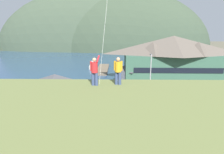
{
  "coord_description": "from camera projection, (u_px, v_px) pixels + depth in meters",
  "views": [
    {
      "loc": [
        0.21,
        -18.21,
        10.48
      ],
      "look_at": [
        -0.37,
        9.0,
        4.08
      ],
      "focal_mm": 28.55,
      "sensor_mm": 36.0,
      "label": 1
    }
  ],
  "objects": [
    {
      "name": "person_companion",
      "position": [
        118.0,
        70.0,
        11.16
      ],
      "size": [
        0.54,
        0.4,
        1.74
      ],
      "color": "#384770",
      "rests_on": "grassy_hill_foreground"
    },
    {
      "name": "bay_water",
      "position": [
        115.0,
        60.0,
        78.51
      ],
      "size": [
        360.0,
        84.0,
        0.03
      ],
      "primitive_type": "cube",
      "color": "navy",
      "rests_on": "ground"
    },
    {
      "name": "parked_car_mid_row_near",
      "position": [
        207.0,
        104.0,
        25.07
      ],
      "size": [
        4.35,
        2.36,
        1.82
      ],
      "color": "#236633",
      "rests_on": "parking_lot_pad"
    },
    {
      "name": "parked_car_back_row_right",
      "position": [
        171.0,
        99.0,
        26.78
      ],
      "size": [
        4.33,
        2.32,
        1.82
      ],
      "color": "slate",
      "rests_on": "parking_lot_pad"
    },
    {
      "name": "harbor_lodge",
      "position": [
        173.0,
        58.0,
        40.09
      ],
      "size": [
        22.77,
        10.19,
        10.36
      ],
      "color": "#38604C",
      "rests_on": "ground"
    },
    {
      "name": "parked_car_corner_spot",
      "position": [
        107.0,
        102.0,
        25.69
      ],
      "size": [
        4.23,
        2.11,
        1.82
      ],
      "color": "#B28923",
      "rests_on": "parking_lot_pad"
    },
    {
      "name": "parked_car_mid_row_center",
      "position": [
        142.0,
        103.0,
        25.23
      ],
      "size": [
        4.23,
        2.11,
        1.82
      ],
      "color": "red",
      "rests_on": "parking_lot_pad"
    },
    {
      "name": "parked_car_front_row_silver",
      "position": [
        176.0,
        121.0,
        19.97
      ],
      "size": [
        4.32,
        2.31,
        1.82
      ],
      "color": "navy",
      "rests_on": "parking_lot_pad"
    },
    {
      "name": "parked_car_front_row_red",
      "position": [
        23.0,
        100.0,
        26.67
      ],
      "size": [
        4.35,
        2.37,
        1.82
      ],
      "color": "black",
      "rests_on": "parking_lot_pad"
    },
    {
      "name": "parking_lot_pad",
      "position": [
        114.0,
        111.0,
        24.98
      ],
      "size": [
        40.0,
        20.0,
        0.1
      ],
      "primitive_type": "cube",
      "color": "gray",
      "rests_on": "ground"
    },
    {
      "name": "far_hill_east_peak",
      "position": [
        126.0,
        50.0,
        132.18
      ],
      "size": [
        120.85,
        58.02,
        82.03
      ],
      "primitive_type": "ellipsoid",
      "color": "#3D4C38",
      "rests_on": "ground"
    },
    {
      "name": "storage_shed_waterside",
      "position": [
        128.0,
        73.0,
        39.55
      ],
      "size": [
        5.52,
        5.54,
        4.41
      ],
      "color": "#474C56",
      "rests_on": "ground"
    },
    {
      "name": "wharf_dock",
      "position": [
        103.0,
        69.0,
        54.76
      ],
      "size": [
        3.2,
        15.76,
        0.7
      ],
      "color": "#70604C",
      "rests_on": "ground"
    },
    {
      "name": "person_kite_flyer",
      "position": [
        95.0,
        70.0,
        10.96
      ],
      "size": [
        0.58,
        0.63,
        1.86
      ],
      "color": "#384770",
      "rests_on": "grassy_hill_foreground"
    },
    {
      "name": "far_hill_west_ridge",
      "position": [
        97.0,
        50.0,
        130.61
      ],
      "size": [
        144.23,
        44.04,
        84.98
      ],
      "primitive_type": "ellipsoid",
      "color": "#42513D",
      "rests_on": "ground"
    },
    {
      "name": "parked_car_lone_by_shed",
      "position": [
        109.0,
        122.0,
        19.87
      ],
      "size": [
        4.33,
        2.31,
        1.82
      ],
      "color": "#B28923",
      "rests_on": "parking_lot_pad"
    },
    {
      "name": "parking_light_pole",
      "position": [
        150.0,
        73.0,
        29.28
      ],
      "size": [
        0.24,
        0.78,
        7.42
      ],
      "color": "#ADADB2",
      "rests_on": "parking_lot_pad"
    },
    {
      "name": "moored_boat_wharfside",
      "position": [
        93.0,
        65.0,
        58.95
      ],
      "size": [
        2.8,
        7.4,
        2.16
      ],
      "color": "#A8A399",
      "rests_on": "ground"
    },
    {
      "name": "storage_shed_near_lot",
      "position": [
        56.0,
        92.0,
        24.84
      ],
      "size": [
        7.25,
        5.08,
        5.31
      ],
      "color": "#756B5B",
      "rests_on": "ground"
    },
    {
      "name": "ground_plane",
      "position": [
        114.0,
        130.0,
        20.13
      ],
      "size": [
        600.0,
        600.0,
        0.0
      ],
      "primitive_type": "plane",
      "color": "#66604C"
    }
  ]
}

